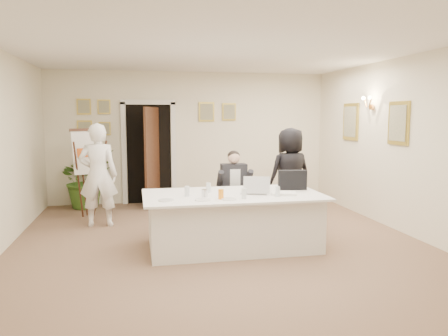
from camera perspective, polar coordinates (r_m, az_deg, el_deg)
name	(u,v)px	position (r m, az deg, el deg)	size (l,w,h in m)	color
floor	(222,247)	(6.34, -0.30, -10.29)	(7.00, 7.00, 0.00)	brown
ceiling	(222,47)	(6.13, -0.31, 15.58)	(6.00, 7.00, 0.02)	white
wall_back	(191,137)	(9.53, -4.38, 4.02)	(6.00, 0.10, 2.80)	white
wall_front	(332,193)	(2.75, 13.93, -3.22)	(6.00, 0.10, 2.80)	white
wall_right	(414,147)	(7.28, 23.57, 2.59)	(0.10, 7.00, 2.80)	white
doorway	(150,155)	(9.31, -9.63, 1.68)	(1.14, 0.86, 2.20)	black
pictures_back_wall	(153,116)	(9.42, -9.25, 6.66)	(3.40, 0.06, 0.80)	gold
pictures_right_wall	(372,122)	(8.26, 18.74, 5.67)	(0.06, 2.20, 0.80)	gold
wall_sconce	(369,103)	(8.23, 18.40, 8.12)	(0.20, 0.30, 0.24)	#C4823E
conference_table	(233,220)	(6.24, 1.15, -6.85)	(2.50, 1.34, 0.78)	silver
seated_man	(234,190)	(7.17, 1.35, -2.86)	(0.57, 0.60, 1.32)	black
flip_chart	(87,177)	(8.38, -17.43, -1.17)	(0.57, 0.46, 1.60)	black
standing_man	(98,175)	(7.64, -16.11, -0.90)	(0.64, 0.42, 1.75)	white
standing_woman	(290,174)	(7.84, 8.63, -0.83)	(0.81, 0.53, 1.66)	black
potted_palm	(86,179)	(9.29, -17.57, -1.35)	(1.07, 0.93, 1.19)	#386220
laptop	(254,183)	(6.20, 3.95, -2.03)	(0.37, 0.38, 0.28)	#B7BABC
laptop_bag	(292,180)	(6.56, 8.92, -1.55)	(0.42, 0.11, 0.29)	black
paper_stack	(284,193)	(6.15, 7.82, -3.30)	(0.33, 0.23, 0.03)	white
plate_left	(166,200)	(5.71, -7.58, -4.19)	(0.20, 0.20, 0.01)	white
plate_mid	(203,200)	(5.69, -2.79, -4.17)	(0.21, 0.21, 0.01)	white
plate_near	(229,199)	(5.73, 0.64, -4.09)	(0.20, 0.20, 0.01)	white
glass_a	(187,191)	(5.98, -4.85, -3.04)	(0.07, 0.07, 0.14)	silver
glass_b	(244,193)	(5.80, 2.62, -3.34)	(0.07, 0.07, 0.14)	silver
glass_c	(278,191)	(5.99, 7.01, -3.05)	(0.06, 0.06, 0.14)	silver
glass_d	(209,188)	(6.26, -2.04, -2.57)	(0.07, 0.07, 0.14)	silver
oj_glass	(221,194)	(5.76, -0.40, -3.45)	(0.07, 0.07, 0.13)	orange
steel_jug	(205,193)	(5.90, -2.55, -3.31)	(0.09, 0.09, 0.11)	silver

